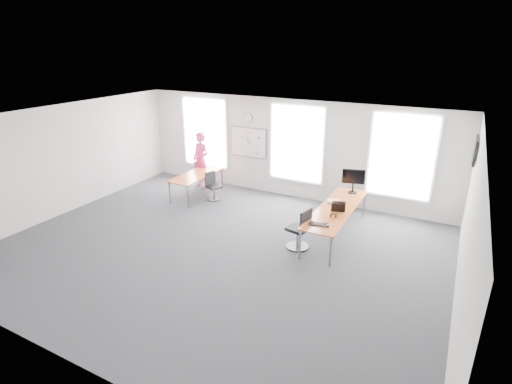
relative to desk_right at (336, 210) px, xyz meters
The scene contains 24 objects.
floor 3.04m from the desk_right, 138.30° to the right, with size 10.00×10.00×0.00m, color #29282D.
ceiling 3.74m from the desk_right, 138.30° to the right, with size 10.00×10.00×0.00m, color silver.
wall_back 3.11m from the desk_right, 137.31° to the left, with size 10.00×10.00×0.00m, color silver.
wall_front 6.41m from the desk_right, 110.29° to the right, with size 10.00×10.00×0.00m, color silver.
wall_left 7.51m from the desk_right, 164.74° to the right, with size 10.00×10.00×0.00m, color silver.
wall_right 3.51m from the desk_right, 35.12° to the right, with size 10.00×10.00×0.00m, color silver.
window_left 5.67m from the desk_right, 158.94° to the left, with size 1.60×0.06×2.20m, color white.
window_mid 2.94m from the desk_right, 133.55° to the left, with size 1.60×0.06×2.20m, color white.
window_right 2.49m from the desk_right, 61.37° to the left, with size 1.60×0.06×2.20m, color white.
desk_right is the anchor object (origin of this frame).
desk_left 4.70m from the desk_right, behind, with size 0.79×1.97×0.72m.
chair_right 1.17m from the desk_right, 118.01° to the right, with size 0.55×0.54×1.01m.
chair_left 4.13m from the desk_right, behind, with size 0.50×0.50×0.85m.
person 5.20m from the desk_right, 164.45° to the left, with size 0.67×0.44×1.85m, color #E5357A.
whiteboard 4.17m from the desk_right, 150.58° to the left, with size 1.20×0.03×0.90m, color white.
wall_clock 4.40m from the desk_right, 150.58° to the left, with size 0.30×0.30×0.04m, color gray.
tv 3.34m from the desk_right, 20.66° to the left, with size 0.06×0.90×0.55m, color black.
keyboard 1.12m from the desk_right, 93.54° to the right, with size 0.45×0.16×0.02m, color black.
mouse 1.14m from the desk_right, 82.49° to the right, with size 0.07×0.12×0.04m, color black.
lens_cap 0.93m from the desk_right, 84.77° to the right, with size 0.06×0.06×0.01m, color black.
headphones 0.60m from the desk_right, 80.49° to the right, with size 0.16×0.08×0.09m.
laptop_sleeve 0.30m from the desk_right, 65.04° to the right, with size 0.32×0.27×0.25m.
paper_stack 0.28m from the desk_right, 124.52° to the left, with size 0.28×0.21×0.10m, color #F6E8C6.
monitor 1.29m from the desk_right, 87.17° to the left, with size 0.59×0.24×0.66m.
Camera 1 is at (4.64, -6.90, 4.57)m, focal length 28.00 mm.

